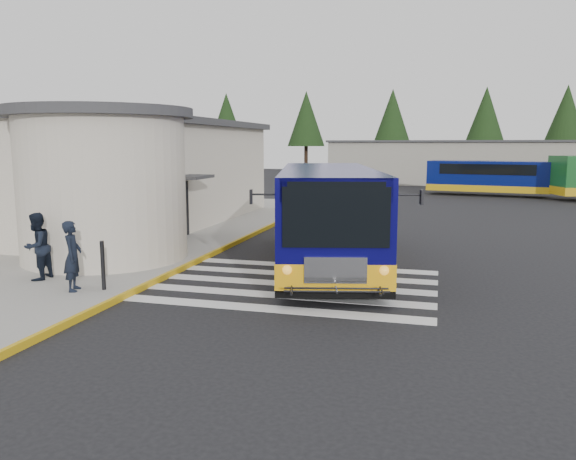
% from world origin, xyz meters
% --- Properties ---
extents(ground, '(140.00, 140.00, 0.00)m').
position_xyz_m(ground, '(0.00, 0.00, 0.00)').
color(ground, black).
rests_on(ground, ground).
extents(sidewalk, '(10.00, 34.00, 0.15)m').
position_xyz_m(sidewalk, '(-9.00, 4.00, 0.07)').
color(sidewalk, gray).
rests_on(sidewalk, ground).
extents(curb_strip, '(0.12, 34.00, 0.16)m').
position_xyz_m(curb_strip, '(-4.05, 4.00, 0.08)').
color(curb_strip, gold).
rests_on(curb_strip, ground).
extents(station_building, '(12.70, 18.70, 4.80)m').
position_xyz_m(station_building, '(-10.84, 6.91, 2.57)').
color(station_building, '#B4A898').
rests_on(station_building, ground).
extents(crosswalk, '(8.00, 5.35, 0.01)m').
position_xyz_m(crosswalk, '(-0.50, -0.80, 0.01)').
color(crosswalk, silver).
rests_on(crosswalk, ground).
extents(depot_building, '(26.40, 8.40, 4.20)m').
position_xyz_m(depot_building, '(6.00, 42.00, 2.11)').
color(depot_building, gray).
rests_on(depot_building, ground).
extents(tree_line, '(58.40, 4.40, 10.00)m').
position_xyz_m(tree_line, '(6.29, 50.00, 6.77)').
color(tree_line, black).
rests_on(tree_line, ground).
extents(transit_bus, '(5.62, 11.20, 3.07)m').
position_xyz_m(transit_bus, '(0.03, 1.99, 1.47)').
color(transit_bus, '#09064D').
rests_on(transit_bus, ground).
extents(pedestrian_a, '(0.64, 0.76, 1.78)m').
position_xyz_m(pedestrian_a, '(-5.41, -3.42, 1.04)').
color(pedestrian_a, black).
rests_on(pedestrian_a, sidewalk).
extents(pedestrian_b, '(0.74, 0.93, 1.84)m').
position_xyz_m(pedestrian_b, '(-7.07, -2.67, 1.07)').
color(pedestrian_b, black).
rests_on(pedestrian_b, sidewalk).
extents(bollard, '(0.10, 0.10, 1.26)m').
position_xyz_m(bollard, '(-4.74, -3.15, 0.78)').
color(bollard, black).
rests_on(bollard, sidewalk).
extents(far_bus_a, '(8.94, 3.91, 2.23)m').
position_xyz_m(far_bus_a, '(6.91, 29.15, 1.45)').
color(far_bus_a, '#071152').
rests_on(far_bus_a, ground).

